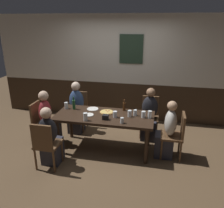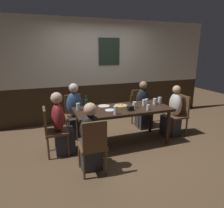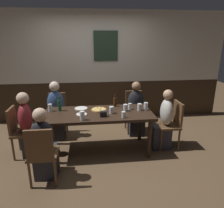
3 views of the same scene
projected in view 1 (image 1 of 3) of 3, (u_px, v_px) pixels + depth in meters
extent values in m
plane|color=brown|center=(105.00, 149.00, 4.66)|extent=(12.00, 12.00, 0.00)
cube|color=#332316|center=(119.00, 100.00, 6.01)|extent=(6.40, 0.10, 0.95)
cube|color=beige|center=(120.00, 50.00, 5.56)|extent=(6.40, 0.10, 1.65)
cube|color=#233828|center=(131.00, 49.00, 5.43)|extent=(0.56, 0.03, 0.68)
cube|color=black|center=(104.00, 116.00, 4.41)|extent=(1.88, 0.82, 0.05)
cylinder|color=black|center=(58.00, 137.00, 4.40)|extent=(0.07, 0.07, 0.69)
cylinder|color=black|center=(146.00, 147.00, 4.07)|extent=(0.07, 0.07, 0.69)
cylinder|color=black|center=(71.00, 123.00, 5.01)|extent=(0.07, 0.07, 0.69)
cylinder|color=black|center=(149.00, 130.00, 4.68)|extent=(0.07, 0.07, 0.69)
cube|color=brown|center=(48.00, 144.00, 3.98)|extent=(0.40, 0.40, 0.04)
cube|color=brown|center=(41.00, 137.00, 3.73)|extent=(0.36, 0.04, 0.43)
cylinder|color=brown|center=(45.00, 149.00, 4.25)|extent=(0.04, 0.04, 0.41)
cylinder|color=brown|center=(62.00, 151.00, 4.18)|extent=(0.04, 0.04, 0.41)
cylinder|color=brown|center=(36.00, 160.00, 3.94)|extent=(0.04, 0.04, 0.41)
cylinder|color=brown|center=(54.00, 162.00, 3.87)|extent=(0.04, 0.04, 0.41)
cube|color=brown|center=(149.00, 118.00, 5.04)|extent=(0.40, 0.40, 0.04)
cube|color=brown|center=(150.00, 105.00, 5.12)|extent=(0.36, 0.04, 0.43)
cylinder|color=brown|center=(156.00, 131.00, 4.93)|extent=(0.04, 0.04, 0.41)
cylinder|color=brown|center=(140.00, 130.00, 4.99)|extent=(0.04, 0.04, 0.41)
cylinder|color=brown|center=(157.00, 125.00, 5.24)|extent=(0.04, 0.04, 0.41)
cylinder|color=brown|center=(142.00, 123.00, 5.31)|extent=(0.04, 0.04, 0.41)
cube|color=brown|center=(78.00, 112.00, 5.36)|extent=(0.40, 0.40, 0.04)
cube|color=brown|center=(80.00, 100.00, 5.44)|extent=(0.36, 0.04, 0.43)
cylinder|color=brown|center=(83.00, 125.00, 5.25)|extent=(0.04, 0.04, 0.41)
cylinder|color=brown|center=(69.00, 123.00, 5.32)|extent=(0.04, 0.04, 0.41)
cylinder|color=brown|center=(87.00, 119.00, 5.56)|extent=(0.04, 0.04, 0.41)
cylinder|color=brown|center=(74.00, 117.00, 5.63)|extent=(0.04, 0.04, 0.41)
cube|color=brown|center=(45.00, 124.00, 4.76)|extent=(0.40, 0.40, 0.04)
cube|color=brown|center=(35.00, 113.00, 4.71)|extent=(0.04, 0.36, 0.43)
cylinder|color=brown|center=(57.00, 131.00, 4.96)|extent=(0.04, 0.04, 0.41)
cylinder|color=brown|center=(49.00, 138.00, 4.65)|extent=(0.04, 0.04, 0.41)
cylinder|color=brown|center=(42.00, 129.00, 5.03)|extent=(0.04, 0.04, 0.41)
cylinder|color=brown|center=(34.00, 136.00, 4.71)|extent=(0.04, 0.04, 0.41)
cube|color=brown|center=(172.00, 136.00, 4.26)|extent=(0.40, 0.40, 0.04)
cube|color=brown|center=(183.00, 125.00, 4.14)|extent=(0.04, 0.36, 0.43)
cylinder|color=brown|center=(161.00, 150.00, 4.22)|extent=(0.04, 0.04, 0.41)
cylinder|color=brown|center=(161.00, 141.00, 4.53)|extent=(0.04, 0.04, 0.41)
cylinder|color=brown|center=(180.00, 152.00, 4.15)|extent=(0.04, 0.04, 0.41)
cylinder|color=brown|center=(179.00, 143.00, 4.46)|extent=(0.04, 0.04, 0.41)
cube|color=#2D2D38|center=(52.00, 151.00, 4.17)|extent=(0.32, 0.34, 0.45)
ellipsoid|color=black|center=(48.00, 130.00, 3.93)|extent=(0.34, 0.22, 0.46)
sphere|color=#DBB293|center=(46.00, 113.00, 3.82)|extent=(0.19, 0.19, 0.19)
cube|color=#2D2D38|center=(148.00, 129.00, 4.99)|extent=(0.32, 0.34, 0.45)
ellipsoid|color=black|center=(150.00, 107.00, 4.91)|extent=(0.34, 0.22, 0.50)
sphere|color=#936B4C|center=(151.00, 92.00, 4.79)|extent=(0.19, 0.19, 0.19)
cube|color=#2D2D38|center=(76.00, 122.00, 5.31)|extent=(0.32, 0.34, 0.45)
ellipsoid|color=#334C7A|center=(77.00, 101.00, 5.23)|extent=(0.34, 0.22, 0.53)
sphere|color=beige|center=(76.00, 86.00, 5.10)|extent=(0.20, 0.20, 0.20)
cube|color=#2D2D38|center=(51.00, 133.00, 4.80)|extent=(0.34, 0.32, 0.45)
ellipsoid|color=maroon|center=(45.00, 112.00, 4.66)|extent=(0.22, 0.34, 0.50)
sphere|color=#DBB293|center=(43.00, 96.00, 4.54)|extent=(0.20, 0.20, 0.20)
cube|color=#2D2D38|center=(164.00, 145.00, 4.36)|extent=(0.34, 0.32, 0.45)
ellipsoid|color=beige|center=(171.00, 123.00, 4.18)|extent=(0.22, 0.34, 0.50)
sphere|color=tan|center=(172.00, 106.00, 4.06)|extent=(0.18, 0.18, 0.18)
cylinder|color=tan|center=(107.00, 112.00, 4.52)|extent=(0.27, 0.27, 0.02)
cylinder|color=#DBB760|center=(107.00, 112.00, 4.51)|extent=(0.24, 0.24, 0.01)
cylinder|color=maroon|center=(109.00, 111.00, 4.54)|extent=(0.03, 0.03, 0.00)
cylinder|color=maroon|center=(106.00, 110.00, 4.57)|extent=(0.03, 0.03, 0.00)
cylinder|color=maroon|center=(107.00, 112.00, 4.48)|extent=(0.03, 0.03, 0.00)
cylinder|color=silver|center=(66.00, 105.00, 4.70)|extent=(0.07, 0.07, 0.13)
cylinder|color=#331E14|center=(66.00, 106.00, 4.71)|extent=(0.06, 0.06, 0.10)
cylinder|color=silver|center=(150.00, 115.00, 4.25)|extent=(0.07, 0.07, 0.14)
cylinder|color=#C6842D|center=(150.00, 116.00, 4.26)|extent=(0.06, 0.06, 0.08)
cylinder|color=silver|center=(122.00, 120.00, 4.04)|extent=(0.06, 0.06, 0.11)
cylinder|color=#C6842D|center=(122.00, 122.00, 4.05)|extent=(0.06, 0.06, 0.04)
cylinder|color=silver|center=(115.00, 114.00, 4.28)|extent=(0.08, 0.08, 0.12)
cylinder|color=#331E14|center=(115.00, 116.00, 4.29)|extent=(0.07, 0.07, 0.06)
cylinder|color=silver|center=(135.00, 113.00, 4.36)|extent=(0.07, 0.07, 0.12)
cylinder|color=#B26623|center=(135.00, 114.00, 4.37)|extent=(0.06, 0.06, 0.05)
cylinder|color=silver|center=(143.00, 114.00, 4.27)|extent=(0.08, 0.08, 0.12)
cylinder|color=#B26623|center=(143.00, 115.00, 4.28)|extent=(0.07, 0.07, 0.09)
cylinder|color=silver|center=(130.00, 114.00, 4.31)|extent=(0.07, 0.07, 0.12)
cylinder|color=#331E14|center=(130.00, 114.00, 4.32)|extent=(0.07, 0.07, 0.09)
cylinder|color=silver|center=(85.00, 117.00, 4.14)|extent=(0.08, 0.08, 0.15)
cylinder|color=silver|center=(85.00, 118.00, 4.14)|extent=(0.07, 0.07, 0.12)
cylinder|color=#194723|center=(74.00, 105.00, 4.66)|extent=(0.06, 0.06, 0.19)
cylinder|color=#194723|center=(74.00, 99.00, 4.62)|extent=(0.03, 0.03, 0.07)
cylinder|color=#42230F|center=(124.00, 107.00, 4.60)|extent=(0.06, 0.06, 0.16)
cylinder|color=#42230F|center=(124.00, 101.00, 4.56)|extent=(0.03, 0.03, 0.07)
cylinder|color=white|center=(93.00, 109.00, 4.69)|extent=(0.23, 0.23, 0.01)
cylinder|color=white|center=(89.00, 115.00, 4.40)|extent=(0.18, 0.18, 0.01)
cube|color=black|center=(106.00, 117.00, 4.19)|extent=(0.11, 0.09, 0.09)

